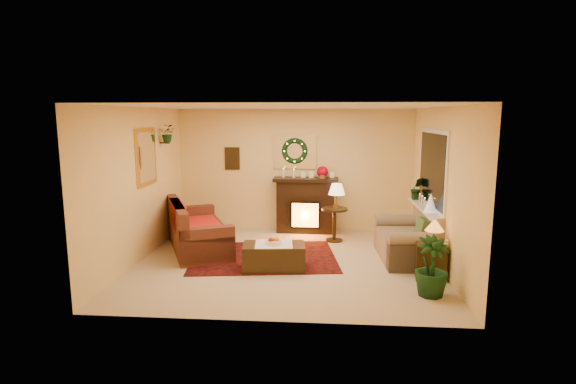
# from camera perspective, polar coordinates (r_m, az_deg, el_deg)

# --- Properties ---
(floor) EXTENTS (5.00, 5.00, 0.00)m
(floor) POSITION_cam_1_polar(r_m,az_deg,el_deg) (7.73, -0.20, -8.88)
(floor) COLOR beige
(floor) RESTS_ON ground
(ceiling) EXTENTS (5.00, 5.00, 0.00)m
(ceiling) POSITION_cam_1_polar(r_m,az_deg,el_deg) (7.33, -0.21, 10.79)
(ceiling) COLOR white
(ceiling) RESTS_ON ground
(wall_back) EXTENTS (5.00, 5.00, 0.00)m
(wall_back) POSITION_cam_1_polar(r_m,az_deg,el_deg) (9.64, 0.86, 2.76)
(wall_back) COLOR #EFD88C
(wall_back) RESTS_ON ground
(wall_front) EXTENTS (5.00, 5.00, 0.00)m
(wall_front) POSITION_cam_1_polar(r_m,az_deg,el_deg) (5.22, -2.19, -3.12)
(wall_front) COLOR #EFD88C
(wall_front) RESTS_ON ground
(wall_left) EXTENTS (4.50, 4.50, 0.00)m
(wall_left) POSITION_cam_1_polar(r_m,az_deg,el_deg) (8.01, -18.33, 0.87)
(wall_left) COLOR #EFD88C
(wall_left) RESTS_ON ground
(wall_right) EXTENTS (4.50, 4.50, 0.00)m
(wall_right) POSITION_cam_1_polar(r_m,az_deg,el_deg) (7.64, 18.84, 0.43)
(wall_right) COLOR #EFD88C
(wall_right) RESTS_ON ground
(area_rug) EXTENTS (2.71, 2.17, 0.01)m
(area_rug) POSITION_cam_1_polar(r_m,az_deg,el_deg) (7.99, -3.08, -8.20)
(area_rug) COLOR #3B0E11
(area_rug) RESTS_ON floor
(sofa) EXTENTS (1.69, 2.27, 0.89)m
(sofa) POSITION_cam_1_polar(r_m,az_deg,el_deg) (8.51, -11.30, -4.30)
(sofa) COLOR brown
(sofa) RESTS_ON floor
(red_throw) EXTENTS (0.73, 1.18, 0.02)m
(red_throw) POSITION_cam_1_polar(r_m,az_deg,el_deg) (8.69, -11.27, -3.84)
(red_throw) COLOR #EA4230
(red_throw) RESTS_ON sofa
(fireplace) EXTENTS (1.21, 0.41, 1.10)m
(fireplace) POSITION_cam_1_polar(r_m,az_deg,el_deg) (9.54, 2.24, -1.89)
(fireplace) COLOR black
(fireplace) RESTS_ON floor
(poinsettia) EXTENTS (0.24, 0.24, 0.24)m
(poinsettia) POSITION_cam_1_polar(r_m,az_deg,el_deg) (9.43, 4.40, 2.57)
(poinsettia) COLOR #A40017
(poinsettia) RESTS_ON fireplace
(mantel_candle_a) EXTENTS (0.06, 0.06, 0.18)m
(mantel_candle_a) POSITION_cam_1_polar(r_m,az_deg,el_deg) (9.47, -0.58, 2.39)
(mantel_candle_a) COLOR #FFECC8
(mantel_candle_a) RESTS_ON fireplace
(mantel_candle_b) EXTENTS (0.06, 0.06, 0.17)m
(mantel_candle_b) POSITION_cam_1_polar(r_m,az_deg,el_deg) (9.41, 0.75, 2.35)
(mantel_candle_b) COLOR beige
(mantel_candle_b) RESTS_ON fireplace
(mantel_mirror) EXTENTS (0.92, 0.02, 0.72)m
(mantel_mirror) POSITION_cam_1_polar(r_m,az_deg,el_deg) (9.58, 0.86, 5.12)
(mantel_mirror) COLOR white
(mantel_mirror) RESTS_ON wall_back
(wreath) EXTENTS (0.55, 0.11, 0.55)m
(wreath) POSITION_cam_1_polar(r_m,az_deg,el_deg) (9.54, 0.85, 5.22)
(wreath) COLOR #194719
(wreath) RESTS_ON wall_back
(wall_art) EXTENTS (0.32, 0.03, 0.48)m
(wall_art) POSITION_cam_1_polar(r_m,az_deg,el_deg) (9.77, -7.09, 4.25)
(wall_art) COLOR #381E11
(wall_art) RESTS_ON wall_back
(gold_mirror) EXTENTS (0.03, 0.84, 1.00)m
(gold_mirror) POSITION_cam_1_polar(r_m,az_deg,el_deg) (8.23, -17.57, 4.29)
(gold_mirror) COLOR gold
(gold_mirror) RESTS_ON wall_left
(hanging_plant) EXTENTS (0.33, 0.28, 0.36)m
(hanging_plant) POSITION_cam_1_polar(r_m,az_deg,el_deg) (8.86, -14.99, 6.18)
(hanging_plant) COLOR #194719
(hanging_plant) RESTS_ON wall_left
(loveseat) EXTENTS (0.94, 1.56, 0.88)m
(loveseat) POSITION_cam_1_polar(r_m,az_deg,el_deg) (8.04, 14.86, -5.34)
(loveseat) COLOR gray
(loveseat) RESTS_ON floor
(window_frame) EXTENTS (0.03, 1.86, 1.36)m
(window_frame) POSITION_cam_1_polar(r_m,az_deg,el_deg) (8.13, 17.88, 2.79)
(window_frame) COLOR white
(window_frame) RESTS_ON wall_right
(window_glass) EXTENTS (0.02, 1.70, 1.22)m
(window_glass) POSITION_cam_1_polar(r_m,az_deg,el_deg) (8.13, 17.78, 2.79)
(window_glass) COLOR black
(window_glass) RESTS_ON wall_right
(window_sill) EXTENTS (0.22, 1.86, 0.04)m
(window_sill) POSITION_cam_1_polar(r_m,az_deg,el_deg) (8.21, 16.92, -1.91)
(window_sill) COLOR white
(window_sill) RESTS_ON wall_right
(mini_tree) EXTENTS (0.21, 0.21, 0.32)m
(mini_tree) POSITION_cam_1_polar(r_m,az_deg,el_deg) (7.73, 17.65, -1.35)
(mini_tree) COLOR silver
(mini_tree) RESTS_ON window_sill
(sill_plant) EXTENTS (0.30, 0.24, 0.55)m
(sill_plant) POSITION_cam_1_polar(r_m,az_deg,el_deg) (8.82, 16.04, 0.33)
(sill_plant) COLOR #1F4A16
(sill_plant) RESTS_ON window_sill
(side_table_round) EXTENTS (0.56, 0.56, 0.67)m
(side_table_round) POSITION_cam_1_polar(r_m,az_deg,el_deg) (8.95, 5.90, -4.18)
(side_table_round) COLOR black
(side_table_round) RESTS_ON floor
(lamp_cream) EXTENTS (0.32, 0.32, 0.49)m
(lamp_cream) POSITION_cam_1_polar(r_m,az_deg,el_deg) (8.87, 6.19, -0.64)
(lamp_cream) COLOR beige
(lamp_cream) RESTS_ON side_table_round
(end_table_square) EXTENTS (0.50, 0.50, 0.54)m
(end_table_square) POSITION_cam_1_polar(r_m,az_deg,el_deg) (7.29, 17.63, -8.25)
(end_table_square) COLOR #3D2014
(end_table_square) RESTS_ON floor
(lamp_tiffany) EXTENTS (0.29, 0.29, 0.42)m
(lamp_tiffany) POSITION_cam_1_polar(r_m,az_deg,el_deg) (7.14, 18.10, -4.69)
(lamp_tiffany) COLOR orange
(lamp_tiffany) RESTS_ON end_table_square
(coffee_table) EXTENTS (1.04, 0.64, 0.42)m
(coffee_table) POSITION_cam_1_polar(r_m,az_deg,el_deg) (7.33, -1.80, -8.19)
(coffee_table) COLOR black
(coffee_table) RESTS_ON floor
(fruit_bowl) EXTENTS (0.27, 0.27, 0.06)m
(fruit_bowl) POSITION_cam_1_polar(r_m,az_deg,el_deg) (7.23, -1.87, -6.46)
(fruit_bowl) COLOR white
(fruit_bowl) RESTS_ON coffee_table
(floor_palm) EXTENTS (1.74, 1.74, 2.50)m
(floor_palm) POSITION_cam_1_polar(r_m,az_deg,el_deg) (6.52, 17.80, -8.73)
(floor_palm) COLOR #183918
(floor_palm) RESTS_ON floor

